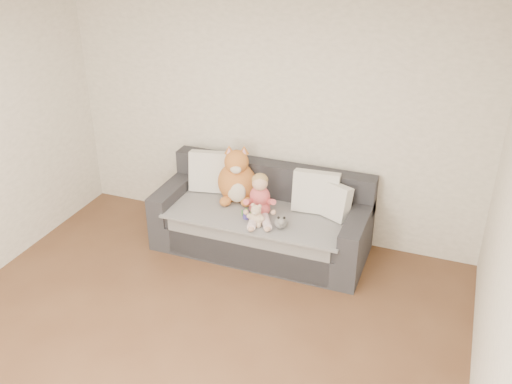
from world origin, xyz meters
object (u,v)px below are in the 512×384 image
(sofa, at_px, (262,221))
(sippy_cup, at_px, (246,213))
(toddler, at_px, (260,200))
(teddy_bear, at_px, (256,216))
(plush_cat, at_px, (237,180))

(sofa, distance_m, sippy_cup, 0.36)
(toddler, bearing_deg, sofa, 81.47)
(sippy_cup, bearing_deg, teddy_bear, -30.65)
(toddler, bearing_deg, teddy_bear, -102.19)
(toddler, distance_m, teddy_bear, 0.19)
(sippy_cup, bearing_deg, toddler, 36.84)
(sofa, distance_m, toddler, 0.40)
(sofa, relative_size, teddy_bear, 9.35)
(plush_cat, distance_m, sippy_cup, 0.46)
(teddy_bear, relative_size, sippy_cup, 1.98)
(plush_cat, xyz_separation_m, sippy_cup, (0.24, -0.35, -0.17))
(teddy_bear, distance_m, sippy_cup, 0.16)
(sofa, bearing_deg, sippy_cup, -106.01)
(sofa, height_order, teddy_bear, sofa)
(toddler, xyz_separation_m, plush_cat, (-0.35, 0.26, 0.04))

